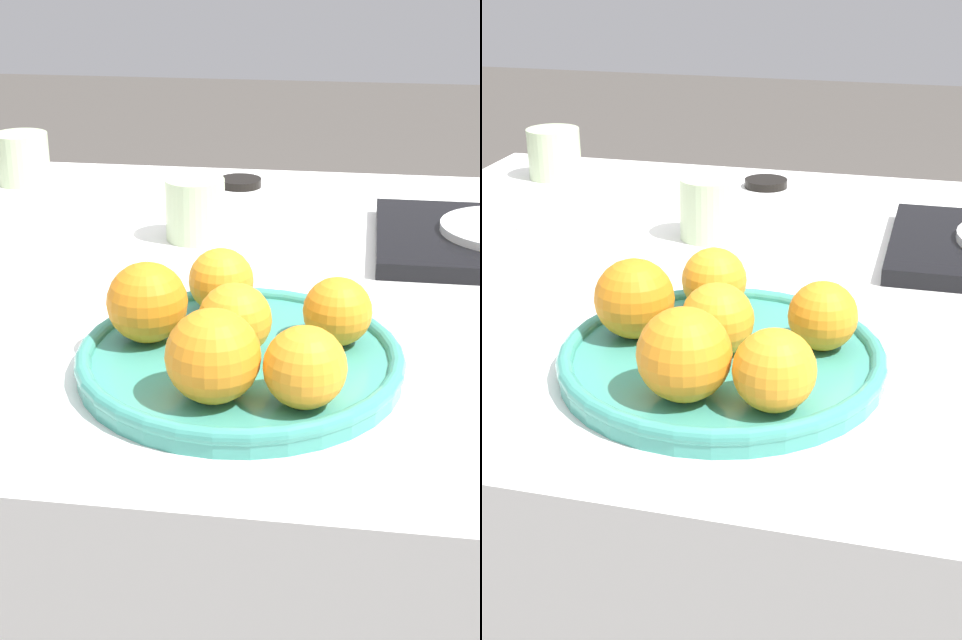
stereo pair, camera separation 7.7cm
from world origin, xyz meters
TOP-DOWN VIEW (x-y plane):
  - table at (0.00, 0.00)m, footprint 1.22×0.91m
  - fruit_platter at (-0.06, -0.24)m, footprint 0.29×0.29m
  - orange_0 at (-0.07, -0.24)m, footprint 0.06×0.06m
  - orange_1 at (-0.07, -0.32)m, footprint 0.08×0.08m
  - orange_2 at (-0.15, -0.22)m, footprint 0.07×0.07m
  - orange_3 at (0.02, -0.21)m, footprint 0.06×0.06m
  - orange_4 at (0.00, -0.32)m, footprint 0.07×0.07m
  - orange_5 at (-0.09, -0.15)m, footprint 0.06×0.06m
  - cup_0 at (-0.17, 0.11)m, footprint 0.07×0.07m
  - cup_1 at (-0.48, 0.33)m, footprint 0.08×0.08m
  - napkin at (-0.34, 0.13)m, footprint 0.14×0.13m
  - soy_dish at (-0.15, 0.35)m, footprint 0.06×0.06m

SIDE VIEW (x-z plane):
  - table at x=0.00m, z-range 0.00..0.75m
  - napkin at x=-0.34m, z-range 0.75..0.76m
  - soy_dish at x=-0.15m, z-range 0.75..0.77m
  - fruit_platter at x=-0.06m, z-range 0.75..0.78m
  - cup_1 at x=-0.48m, z-range 0.75..0.83m
  - cup_0 at x=-0.17m, z-range 0.75..0.83m
  - orange_3 at x=0.02m, z-range 0.77..0.83m
  - orange_5 at x=-0.09m, z-range 0.77..0.83m
  - orange_0 at x=-0.07m, z-range 0.77..0.84m
  - orange_4 at x=0.00m, z-range 0.77..0.84m
  - orange_2 at x=-0.15m, z-range 0.77..0.84m
  - orange_1 at x=-0.07m, z-range 0.77..0.85m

